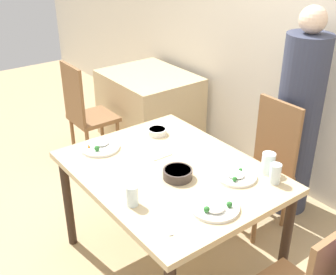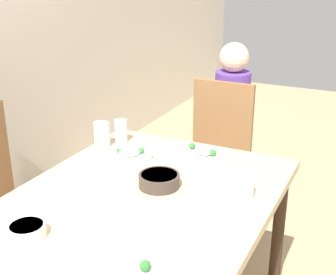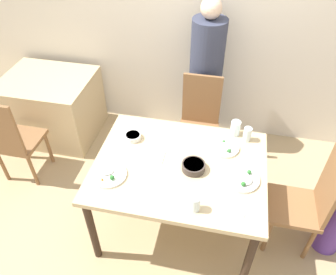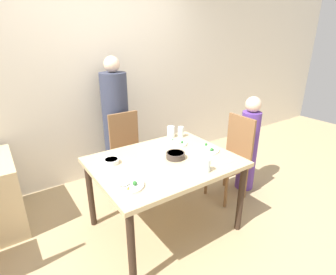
{
  "view_description": "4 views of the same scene",
  "coord_description": "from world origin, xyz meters",
  "px_view_note": "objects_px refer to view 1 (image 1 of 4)",
  "views": [
    {
      "loc": [
        1.77,
        -1.35,
        2.12
      ],
      "look_at": [
        -0.04,
        0.01,
        0.96
      ],
      "focal_mm": 45.0,
      "sensor_mm": 36.0,
      "label": 1
    },
    {
      "loc": [
        -1.48,
        -0.85,
        1.67
      ],
      "look_at": [
        0.1,
        -0.07,
        1.0
      ],
      "focal_mm": 50.0,
      "sensor_mm": 36.0,
      "label": 2
    },
    {
      "loc": [
        0.27,
        -1.72,
        2.57
      ],
      "look_at": [
        -0.11,
        0.08,
        0.95
      ],
      "focal_mm": 35.0,
      "sensor_mm": 36.0,
      "label": 3
    },
    {
      "loc": [
        -1.22,
        -1.83,
        1.85
      ],
      "look_at": [
        0.06,
        0.03,
        0.96
      ],
      "focal_mm": 28.0,
      "sensor_mm": 36.0,
      "label": 4
    }
  ],
  "objects_px": {
    "plate_rice_adult": "(100,147)",
    "glass_water_tall": "(275,173)",
    "chair_adult_spot": "(265,163)",
    "bowl_curry": "(178,173)",
    "person_adult": "(297,123)"
  },
  "relations": [
    {
      "from": "plate_rice_adult",
      "to": "glass_water_tall",
      "type": "bearing_deg",
      "value": 31.99
    },
    {
      "from": "bowl_curry",
      "to": "glass_water_tall",
      "type": "relative_size",
      "value": 1.45
    },
    {
      "from": "chair_adult_spot",
      "to": "person_adult",
      "type": "relative_size",
      "value": 0.61
    },
    {
      "from": "person_adult",
      "to": "glass_water_tall",
      "type": "bearing_deg",
      "value": -60.67
    },
    {
      "from": "person_adult",
      "to": "bowl_curry",
      "type": "distance_m",
      "value": 1.21
    },
    {
      "from": "chair_adult_spot",
      "to": "bowl_curry",
      "type": "relative_size",
      "value": 5.59
    },
    {
      "from": "chair_adult_spot",
      "to": "glass_water_tall",
      "type": "height_order",
      "value": "chair_adult_spot"
    },
    {
      "from": "chair_adult_spot",
      "to": "glass_water_tall",
      "type": "xyz_separation_m",
      "value": [
        0.44,
        -0.46,
        0.31
      ]
    },
    {
      "from": "bowl_curry",
      "to": "glass_water_tall",
      "type": "distance_m",
      "value": 0.57
    },
    {
      "from": "bowl_curry",
      "to": "plate_rice_adult",
      "type": "relative_size",
      "value": 0.68
    },
    {
      "from": "plate_rice_adult",
      "to": "bowl_curry",
      "type": "bearing_deg",
      "value": 17.62
    },
    {
      "from": "plate_rice_adult",
      "to": "glass_water_tall",
      "type": "xyz_separation_m",
      "value": [
        0.98,
        0.61,
        0.05
      ]
    },
    {
      "from": "chair_adult_spot",
      "to": "glass_water_tall",
      "type": "distance_m",
      "value": 0.71
    },
    {
      "from": "bowl_curry",
      "to": "chair_adult_spot",
      "type": "bearing_deg",
      "value": 94.22
    },
    {
      "from": "person_adult",
      "to": "plate_rice_adult",
      "type": "relative_size",
      "value": 6.24
    }
  ]
}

